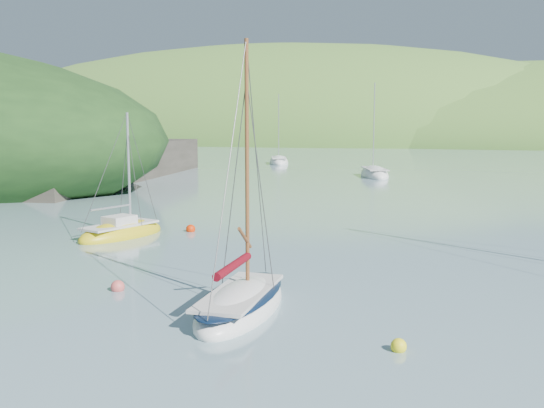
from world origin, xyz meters
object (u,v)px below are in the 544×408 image
(daysailer_white, at_px, (241,304))
(sailboat_yellow, at_px, (121,233))
(distant_sloop_a, at_px, (374,175))
(distant_sloop_c, at_px, (279,162))

(daysailer_white, xyz_separation_m, sailboat_yellow, (-9.92, 8.81, -0.04))
(daysailer_white, bearing_deg, distant_sloop_a, 91.23)
(sailboat_yellow, height_order, distant_sloop_c, distant_sloop_c)
(distant_sloop_a, xyz_separation_m, distant_sloop_c, (-15.63, 15.39, -0.00))
(daysailer_white, relative_size, distant_sloop_c, 0.84)
(sailboat_yellow, xyz_separation_m, distant_sloop_a, (5.66, 36.84, 0.01))
(daysailer_white, height_order, distant_sloop_a, distant_sloop_a)
(sailboat_yellow, relative_size, distant_sloop_c, 0.65)
(distant_sloop_a, bearing_deg, distant_sloop_c, 115.07)
(distant_sloop_a, relative_size, distant_sloop_c, 1.02)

